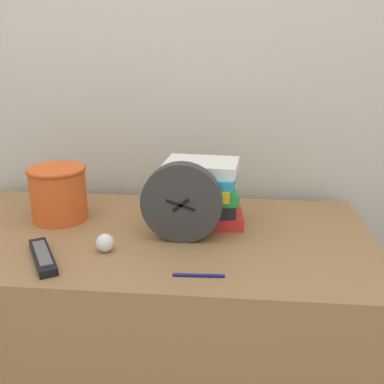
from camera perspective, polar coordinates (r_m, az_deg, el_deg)
name	(u,v)px	position (r m, az deg, el deg)	size (l,w,h in m)	color
wall_back	(165,66)	(1.58, -3.39, 15.65)	(6.00, 0.04, 2.40)	beige
desk	(152,342)	(1.50, -5.14, -18.50)	(1.28, 0.64, 0.76)	olive
desk_clock	(182,203)	(1.21, -1.33, -1.38)	(0.22, 0.05, 0.22)	#333333
book_stack	(199,193)	(1.33, 0.96, -0.11)	(0.26, 0.19, 0.20)	red
basket	(58,192)	(1.43, -16.61, 0.00)	(0.18, 0.18, 0.16)	#E05623
tv_remote	(43,256)	(1.20, -18.43, -7.77)	(0.14, 0.19, 0.02)	black
crumpled_paper_ball	(105,243)	(1.21, -10.99, -6.36)	(0.05, 0.05, 0.05)	white
pen	(199,275)	(1.07, 0.85, -10.53)	(0.12, 0.01, 0.01)	navy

